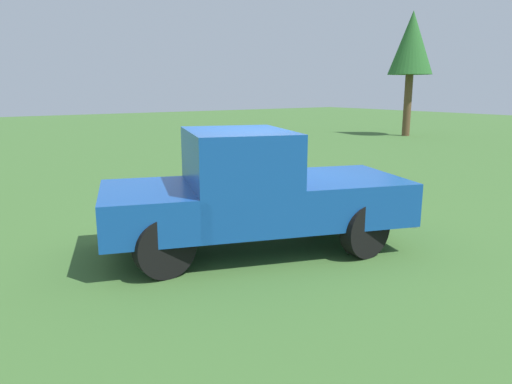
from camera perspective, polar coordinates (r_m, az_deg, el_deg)
ground_plane at (r=7.96m, az=-0.58°, el=-5.46°), size 80.00×80.00×0.00m
pickup_truck at (r=7.14m, az=-0.89°, el=0.38°), size 4.87×3.24×1.84m
tree_back_right at (r=26.16m, az=18.15°, el=16.44°), size 2.20×2.20×6.21m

